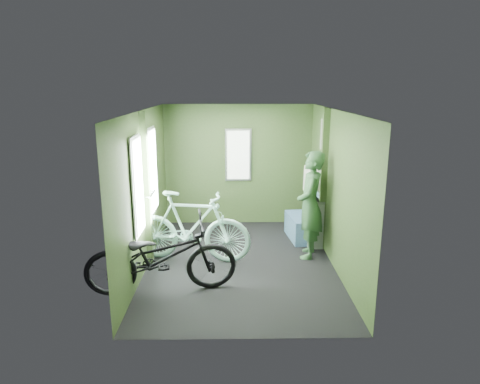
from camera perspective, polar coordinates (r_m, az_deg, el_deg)
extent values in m
plane|color=black|center=(6.63, 0.02, -9.48)|extent=(4.00, 4.00, 0.00)
cube|color=silver|center=(6.08, 0.02, 10.80)|extent=(2.80, 4.00, 0.02)
cube|color=#314621|center=(8.21, -0.24, 3.60)|extent=(2.80, 0.02, 2.30)
cube|color=#314621|center=(4.34, 0.50, -6.19)|extent=(2.80, 0.02, 2.30)
cube|color=#314621|center=(6.38, -12.65, 0.16)|extent=(0.02, 4.00, 2.30)
cube|color=#314621|center=(6.43, 12.59, 0.27)|extent=(0.02, 4.00, 2.30)
cube|color=#314621|center=(6.38, -12.30, 0.16)|extent=(0.08, 0.12, 2.30)
cube|color=silver|center=(5.81, -13.38, 0.76)|extent=(0.02, 0.56, 1.34)
cube|color=silver|center=(6.86, -11.48, 2.90)|extent=(0.02, 0.56, 1.34)
cube|color=white|center=(5.71, -13.59, 5.94)|extent=(0.00, 0.12, 0.12)
cube|color=white|center=(6.78, -11.61, 7.30)|extent=(0.00, 0.12, 0.12)
cylinder|color=silver|center=(6.37, -11.66, -0.27)|extent=(0.03, 0.40, 0.03)
cube|color=#314621|center=(6.99, 11.06, 1.45)|extent=(0.10, 0.10, 2.30)
cube|color=white|center=(7.17, 11.07, 7.45)|extent=(0.02, 0.40, 0.50)
cube|color=silver|center=(8.13, -0.23, 4.93)|extent=(0.50, 0.02, 1.00)
imported|color=black|center=(5.85, -10.22, -13.11)|extent=(2.05, 1.10, 1.10)
imported|color=#94CEC1|center=(6.76, -6.47, -9.08)|extent=(1.92, 0.87, 1.14)
imported|color=#2D532F|center=(6.71, 9.34, -1.71)|extent=(0.53, 0.69, 1.69)
cube|color=silver|center=(6.91, 9.57, 1.85)|extent=(0.30, 0.23, 0.38)
cube|color=slate|center=(7.27, 9.91, -4.07)|extent=(0.24, 0.34, 0.81)
cube|color=#304965|center=(7.65, 8.31, -4.66)|extent=(0.54, 0.87, 0.41)
cube|color=#304965|center=(7.56, 9.93, -1.52)|extent=(0.15, 0.82, 0.46)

